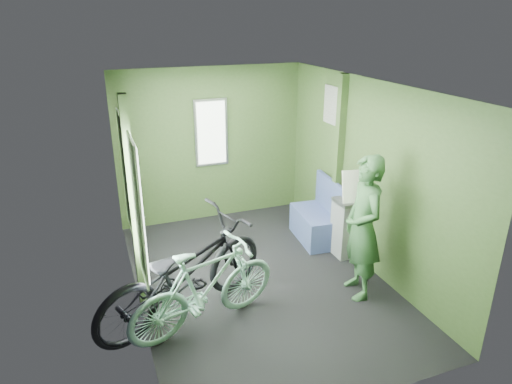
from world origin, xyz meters
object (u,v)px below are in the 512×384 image
at_px(waste_box, 344,228).
at_px(bicycle_black, 188,316).
at_px(passenger, 363,228).
at_px(bench_seat, 317,222).
at_px(bicycle_mint, 208,329).

bearing_deg(waste_box, bicycle_black, -165.21).
bearing_deg(passenger, bench_seat, -177.98).
bearing_deg(waste_box, passenger, -109.61).
bearing_deg(bench_seat, bicycle_black, -147.42).
relative_size(bicycle_black, bicycle_mint, 1.26).
distance_m(bicycle_black, bench_seat, 2.39).
height_order(bicycle_black, bench_seat, bench_seat).
distance_m(bicycle_black, passenger, 2.10).
bearing_deg(bench_seat, waste_box, -72.59).
bearing_deg(bench_seat, passenger, -92.79).
bearing_deg(bicycle_black, bench_seat, -86.82).
xyz_separation_m(bicycle_black, bicycle_mint, (0.15, -0.28, 0.00)).
xyz_separation_m(bicycle_black, passenger, (1.92, -0.25, 0.82)).
xyz_separation_m(bicycle_mint, passenger, (1.77, 0.03, 0.82)).
height_order(bicycle_black, passenger, passenger).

